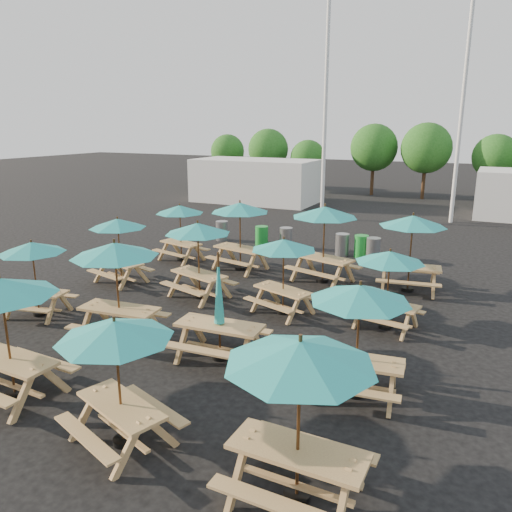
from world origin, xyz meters
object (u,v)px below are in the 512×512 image
at_px(waste_bin_1, 262,236).
at_px(waste_bin_2, 286,238).
at_px(picnic_unit_10, 284,249).
at_px(waste_bin_4, 361,246).
at_px(picnic_unit_9, 219,316).
at_px(picnic_unit_8, 115,338).
at_px(waste_bin_0, 222,231).
at_px(picnic_unit_7, 240,212).
at_px(waste_bin_3, 342,245).
at_px(picnic_unit_15, 413,226).
at_px(picnic_unit_14, 390,262).
at_px(picnic_unit_12, 300,364).
at_px(picnic_unit_13, 360,301).
at_px(picnic_unit_1, 32,252).
at_px(picnic_unit_11, 325,217).
at_px(picnic_unit_5, 115,256).
at_px(picnic_unit_6, 198,233).
at_px(picnic_unit_4, 1,295).
at_px(picnic_unit_3, 180,213).
at_px(picnic_unit_2, 118,228).
at_px(waste_bin_5, 373,249).

relative_size(waste_bin_1, waste_bin_2, 1.00).
distance_m(picnic_unit_10, waste_bin_4, 7.03).
height_order(picnic_unit_9, waste_bin_1, picnic_unit_9).
bearing_deg(picnic_unit_8, waste_bin_0, 132.10).
relative_size(picnic_unit_7, waste_bin_3, 2.82).
height_order(picnic_unit_7, waste_bin_1, picnic_unit_7).
bearing_deg(picnic_unit_15, picnic_unit_9, -123.05).
distance_m(picnic_unit_9, waste_bin_0, 11.69).
xyz_separation_m(picnic_unit_10, picnic_unit_14, (2.77, 0.18, -0.06)).
distance_m(picnic_unit_12, waste_bin_3, 13.76).
relative_size(picnic_unit_9, picnic_unit_13, 1.09).
distance_m(picnic_unit_1, picnic_unit_11, 8.67).
distance_m(picnic_unit_8, waste_bin_4, 13.46).
height_order(picnic_unit_7, picnic_unit_15, picnic_unit_7).
bearing_deg(waste_bin_0, waste_bin_3, -2.31).
xyz_separation_m(picnic_unit_5, picnic_unit_12, (5.79, -3.16, -0.01)).
bearing_deg(picnic_unit_11, picnic_unit_13, -51.16).
relative_size(picnic_unit_6, picnic_unit_11, 0.92).
relative_size(waste_bin_1, waste_bin_3, 1.00).
height_order(picnic_unit_15, waste_bin_4, picnic_unit_15).
bearing_deg(picnic_unit_6, waste_bin_4, 81.20).
height_order(picnic_unit_12, picnic_unit_15, picnic_unit_12).
height_order(picnic_unit_10, picnic_unit_13, picnic_unit_13).
relative_size(picnic_unit_4, picnic_unit_5, 0.99).
height_order(picnic_unit_3, picnic_unit_11, picnic_unit_11).
bearing_deg(picnic_unit_15, picnic_unit_10, -137.57).
bearing_deg(picnic_unit_7, waste_bin_0, 138.73).
relative_size(picnic_unit_5, picnic_unit_12, 1.01).
distance_m(picnic_unit_3, picnic_unit_12, 13.02).
xyz_separation_m(picnic_unit_1, waste_bin_1, (2.12, 9.83, -1.34)).
height_order(picnic_unit_2, waste_bin_1, picnic_unit_2).
height_order(picnic_unit_2, picnic_unit_11, picnic_unit_11).
relative_size(picnic_unit_13, waste_bin_3, 2.60).
height_order(picnic_unit_12, waste_bin_4, picnic_unit_12).
relative_size(picnic_unit_3, picnic_unit_11, 0.83).
bearing_deg(picnic_unit_1, picnic_unit_10, 15.69).
bearing_deg(picnic_unit_13, picnic_unit_6, 141.89).
bearing_deg(picnic_unit_1, picnic_unit_11, 34.54).
bearing_deg(waste_bin_0, waste_bin_1, -7.07).
bearing_deg(picnic_unit_2, waste_bin_0, 104.60).
height_order(waste_bin_0, waste_bin_5, same).
relative_size(picnic_unit_10, waste_bin_1, 2.59).
distance_m(picnic_unit_1, picnic_unit_8, 6.80).
height_order(picnic_unit_8, waste_bin_5, picnic_unit_8).
xyz_separation_m(picnic_unit_15, waste_bin_1, (-6.61, 3.35, -1.64)).
height_order(picnic_unit_6, picnic_unit_15, picnic_unit_15).
height_order(picnic_unit_4, picnic_unit_5, picnic_unit_5).
relative_size(picnic_unit_1, picnic_unit_10, 0.92).
relative_size(waste_bin_0, waste_bin_3, 1.00).
xyz_separation_m(picnic_unit_1, picnic_unit_2, (0.09, 3.26, 0.07)).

